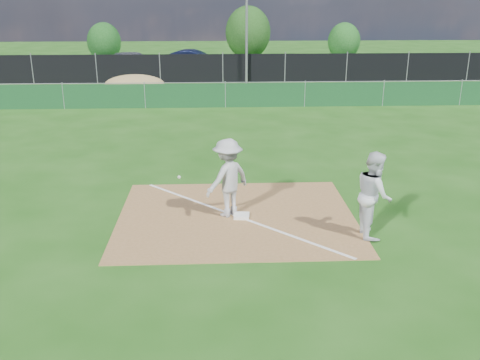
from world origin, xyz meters
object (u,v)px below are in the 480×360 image
(light_pole, at_px, (247,18))
(runner, at_px, (374,194))
(car_left, at_px, (134,62))
(tree_mid, at_px, (248,32))
(tree_left, at_px, (104,42))
(first_base, at_px, (242,216))
(car_mid, at_px, (194,61))
(play_at_first, at_px, (228,178))
(tree_right, at_px, (344,41))
(car_right, at_px, (315,63))

(light_pole, bearing_deg, runner, -85.91)
(car_left, bearing_deg, tree_mid, -46.41)
(tree_left, bearing_deg, first_base, -73.63)
(car_mid, bearing_deg, runner, -156.45)
(play_at_first, relative_size, runner, 0.99)
(runner, relative_size, car_left, 0.43)
(light_pole, distance_m, tree_right, 14.56)
(first_base, bearing_deg, car_mid, 94.53)
(first_base, distance_m, tree_mid, 34.21)
(light_pole, bearing_deg, tree_mid, 86.12)
(car_left, xyz_separation_m, tree_right, (16.58, 6.82, 0.81))
(tree_right, bearing_deg, car_mid, -154.80)
(first_base, xyz_separation_m, car_mid, (-2.16, 27.28, 0.72))
(tree_mid, bearing_deg, light_pole, -93.88)
(car_right, height_order, tree_mid, tree_mid)
(car_left, bearing_deg, play_at_first, -165.66)
(light_pole, xyz_separation_m, tree_mid, (0.83, 12.29, -1.68))
(first_base, xyz_separation_m, runner, (3.01, -1.13, 0.96))
(tree_left, distance_m, tree_mid, 11.96)
(first_base, xyz_separation_m, tree_right, (10.21, 33.10, 1.57))
(car_mid, bearing_deg, car_left, 116.60)
(tree_left, bearing_deg, tree_mid, 5.31)
(tree_left, relative_size, tree_mid, 0.72)
(play_at_first, xyz_separation_m, tree_right, (10.55, 32.92, 0.61))
(play_at_first, bearing_deg, runner, -21.37)
(first_base, relative_size, tree_left, 0.12)
(first_base, distance_m, play_at_first, 1.04)
(light_pole, relative_size, car_right, 1.98)
(car_right, height_order, tree_right, tree_right)
(play_at_first, height_order, runner, runner)
(light_pole, relative_size, car_mid, 1.71)
(first_base, xyz_separation_m, car_left, (-6.37, 26.28, 0.76))
(tree_left, bearing_deg, car_right, -20.03)
(tree_right, bearing_deg, light_pole, -127.97)
(car_left, xyz_separation_m, tree_left, (-3.32, 6.68, 0.84))
(play_at_first, distance_m, tree_left, 34.09)
(tree_mid, bearing_deg, tree_left, -174.69)
(first_base, distance_m, tree_right, 34.68)
(car_right, distance_m, tree_mid, 8.59)
(car_left, relative_size, tree_mid, 1.06)
(car_left, bearing_deg, first_base, -165.04)
(car_right, bearing_deg, light_pole, 133.85)
(runner, bearing_deg, tree_mid, 3.21)
(tree_left, bearing_deg, car_mid, -37.06)
(play_at_first, xyz_separation_m, tree_mid, (2.55, 33.88, 1.29))
(light_pole, distance_m, car_left, 9.50)
(runner, xyz_separation_m, car_mid, (-5.17, 28.41, -0.24))
(first_base, relative_size, tree_mid, 0.08)
(light_pole, xyz_separation_m, first_base, (-1.37, -21.78, -3.94))
(light_pole, height_order, tree_right, light_pole)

